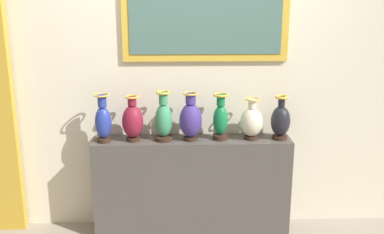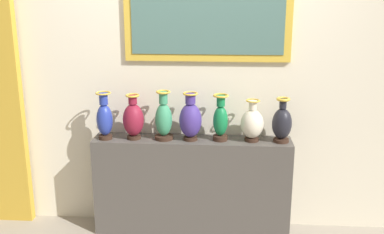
{
  "view_description": "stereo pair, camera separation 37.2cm",
  "coord_description": "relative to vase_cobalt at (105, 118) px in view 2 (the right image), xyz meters",
  "views": [
    {
      "loc": [
        -0.12,
        -3.59,
        2.02
      ],
      "look_at": [
        0.0,
        0.0,
        1.02
      ],
      "focal_mm": 42.6,
      "sensor_mm": 36.0,
      "label": 1
    },
    {
      "loc": [
        0.26,
        -3.58,
        2.02
      ],
      "look_at": [
        0.0,
        0.0,
        1.02
      ],
      "focal_mm": 42.6,
      "sensor_mm": 36.0,
      "label": 2
    }
  ],
  "objects": [
    {
      "name": "vase_indigo",
      "position": [
        0.71,
        0.02,
        0.0
      ],
      "size": [
        0.18,
        0.18,
        0.4
      ],
      "color": "#382319",
      "rests_on": "display_shelf"
    },
    {
      "name": "display_shelf",
      "position": [
        0.72,
        0.04,
        -0.59
      ],
      "size": [
        1.65,
        0.28,
        0.83
      ],
      "primitive_type": "cube",
      "color": "#4C4742",
      "rests_on": "ground_plane"
    },
    {
      "name": "vase_onyx",
      "position": [
        1.45,
        0.03,
        -0.02
      ],
      "size": [
        0.16,
        0.16,
        0.37
      ],
      "color": "#382319",
      "rests_on": "display_shelf"
    },
    {
      "name": "vase_cobalt",
      "position": [
        0.0,
        0.0,
        0.0
      ],
      "size": [
        0.13,
        0.13,
        0.4
      ],
      "color": "#382319",
      "rests_on": "display_shelf"
    },
    {
      "name": "back_wall",
      "position": [
        0.72,
        0.24,
        0.37
      ],
      "size": [
        4.14,
        0.14,
        2.71
      ],
      "color": "beige",
      "rests_on": "ground_plane"
    },
    {
      "name": "vase_jade",
      "position": [
        0.49,
        0.03,
        -0.0
      ],
      "size": [
        0.15,
        0.15,
        0.41
      ],
      "color": "#382319",
      "rests_on": "display_shelf"
    },
    {
      "name": "vase_emerald",
      "position": [
        0.95,
        0.03,
        -0.0
      ],
      "size": [
        0.13,
        0.13,
        0.39
      ],
      "color": "#382319",
      "rests_on": "display_shelf"
    },
    {
      "name": "vase_ivory",
      "position": [
        1.21,
        0.03,
        -0.03
      ],
      "size": [
        0.19,
        0.19,
        0.35
      ],
      "color": "#382319",
      "rests_on": "display_shelf"
    },
    {
      "name": "vase_burgundy",
      "position": [
        0.24,
        0.02,
        -0.01
      ],
      "size": [
        0.17,
        0.17,
        0.38
      ],
      "color": "#382319",
      "rests_on": "display_shelf"
    },
    {
      "name": "ground_plane",
      "position": [
        0.72,
        0.04,
        -1.01
      ],
      "size": [
        10.14,
        10.14,
        0.0
      ],
      "primitive_type": "plane",
      "color": "gray"
    }
  ]
}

